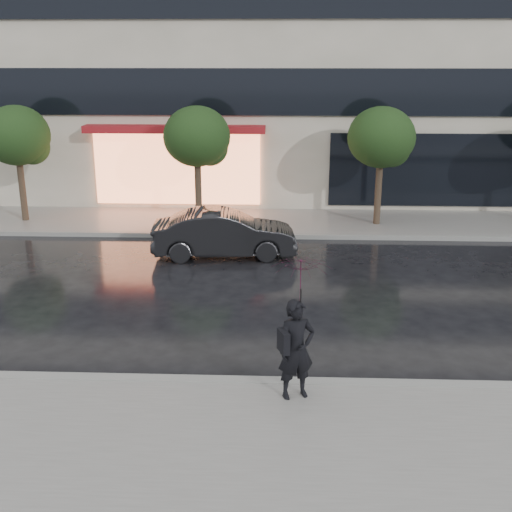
{
  "coord_description": "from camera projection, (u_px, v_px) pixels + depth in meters",
  "views": [
    {
      "loc": [
        -0.2,
        -11.05,
        5.61
      ],
      "look_at": [
        -0.74,
        2.19,
        1.4
      ],
      "focal_mm": 45.0,
      "sensor_mm": 36.0,
      "label": 1
    }
  ],
  "objects": [
    {
      "name": "tree_far_west",
      "position": [
        19.0,
        138.0,
        21.24
      ],
      "size": [
        2.2,
        2.2,
        3.99
      ],
      "color": "#33261C",
      "rests_on": "ground"
    },
    {
      "name": "curb_far",
      "position": [
        288.0,
        236.0,
        20.29
      ],
      "size": [
        60.0,
        0.25,
        0.14
      ],
      "primitive_type": "cube",
      "color": "gray",
      "rests_on": "ground"
    },
    {
      "name": "tree_mid_west",
      "position": [
        199.0,
        139.0,
        21.0
      ],
      "size": [
        2.2,
        2.2,
        3.99
      ],
      "color": "#33261C",
      "rests_on": "ground"
    },
    {
      "name": "pedestrian_with_umbrella",
      "position": [
        299.0,
        307.0,
        10.28
      ],
      "size": [
        1.25,
        1.27,
        2.43
      ],
      "rotation": [
        0.0,
        0.0,
        0.37
      ],
      "color": "black",
      "rests_on": "sidewalk_near"
    },
    {
      "name": "sidewalk_near",
      "position": [
        292.0,
        462.0,
        9.11
      ],
      "size": [
        60.0,
        4.5,
        0.12
      ],
      "primitive_type": "cube",
      "color": "slate",
      "rests_on": "ground"
    },
    {
      "name": "tree_mid_east",
      "position": [
        383.0,
        140.0,
        20.76
      ],
      "size": [
        2.2,
        2.2,
        3.99
      ],
      "color": "#33261C",
      "rests_on": "ground"
    },
    {
      "name": "curb_near",
      "position": [
        291.0,
        384.0,
        11.25
      ],
      "size": [
        60.0,
        0.25,
        0.14
      ],
      "primitive_type": "cube",
      "color": "gray",
      "rests_on": "ground"
    },
    {
      "name": "sidewalk_far",
      "position": [
        287.0,
        222.0,
        21.96
      ],
      "size": [
        60.0,
        3.5,
        0.12
      ],
      "primitive_type": "cube",
      "color": "slate",
      "rests_on": "ground"
    },
    {
      "name": "ground",
      "position": [
        290.0,
        361.0,
        12.22
      ],
      "size": [
        120.0,
        120.0,
        0.0
      ],
      "primitive_type": "plane",
      "color": "black",
      "rests_on": "ground"
    },
    {
      "name": "parked_car",
      "position": [
        224.0,
        234.0,
        18.32
      ],
      "size": [
        4.2,
        1.77,
        1.35
      ],
      "primitive_type": "imported",
      "rotation": [
        0.0,
        0.0,
        1.66
      ],
      "color": "black",
      "rests_on": "ground"
    }
  ]
}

